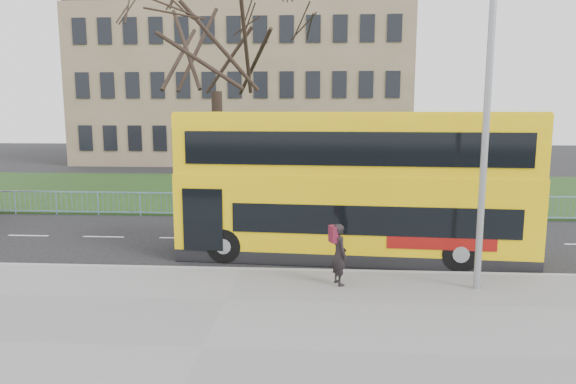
{
  "coord_description": "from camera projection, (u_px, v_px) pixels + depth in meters",
  "views": [
    {
      "loc": [
        2.33,
        -16.22,
        4.76
      ],
      "look_at": [
        1.22,
        1.0,
        2.05
      ],
      "focal_mm": 32.0,
      "sensor_mm": 36.0,
      "label": 1
    }
  ],
  "objects": [
    {
      "name": "pedestrian",
      "position": [
        339.0,
        254.0,
        13.81
      ],
      "size": [
        0.61,
        0.72,
        1.68
      ],
      "primitive_type": "imported",
      "rotation": [
        0.0,
        0.0,
        1.97
      ],
      "color": "black",
      "rests_on": "pavement"
    },
    {
      "name": "yellow_bus",
      "position": [
        352.0,
        181.0,
        16.65
      ],
      "size": [
        11.36,
        3.4,
        4.7
      ],
      "rotation": [
        0.0,
        0.0,
        -0.07
      ],
      "color": "yellow",
      "rests_on": "ground"
    },
    {
      "name": "guard_railing",
      "position": [
        269.0,
        205.0,
        23.3
      ],
      "size": [
        40.0,
        0.12,
        1.1
      ],
      "primitive_type": null,
      "color": "#74A0CF",
      "rests_on": "ground"
    },
    {
      "name": "kerb",
      "position": [
        242.0,
        270.0,
        15.33
      ],
      "size": [
        80.0,
        0.2,
        0.14
      ],
      "primitive_type": "cube",
      "color": "gray",
      "rests_on": "ground"
    },
    {
      "name": "pavement",
      "position": [
        202.0,
        350.0,
        10.21
      ],
      "size": [
        80.0,
        10.5,
        0.12
      ],
      "primitive_type": "cube",
      "color": "slate",
      "rests_on": "ground"
    },
    {
      "name": "street_lamp",
      "position": [
        483.0,
        106.0,
        12.87
      ],
      "size": [
        1.84,
        0.41,
        8.72
      ],
      "rotation": [
        0.0,
        0.0,
        0.13
      ],
      "color": "gray",
      "rests_on": "pavement"
    },
    {
      "name": "civic_building",
      "position": [
        247.0,
        89.0,
        50.62
      ],
      "size": [
        30.0,
        15.0,
        14.0
      ],
      "primitive_type": "cube",
      "color": "#816D52",
      "rests_on": "ground"
    },
    {
      "name": "ground",
      "position": [
        249.0,
        258.0,
        16.87
      ],
      "size": [
        120.0,
        120.0,
        0.0
      ],
      "primitive_type": "plane",
      "color": "black",
      "rests_on": "ground"
    },
    {
      "name": "grass_verge",
      "position": [
        282.0,
        191.0,
        30.97
      ],
      "size": [
        80.0,
        15.4,
        0.08
      ],
      "primitive_type": "cube",
      "color": "#1A3312",
      "rests_on": "ground"
    },
    {
      "name": "bare_tree",
      "position": [
        216.0,
        69.0,
        25.86
      ],
      "size": [
        9.51,
        9.51,
        13.59
      ],
      "primitive_type": null,
      "color": "black",
      "rests_on": "grass_verge"
    }
  ]
}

